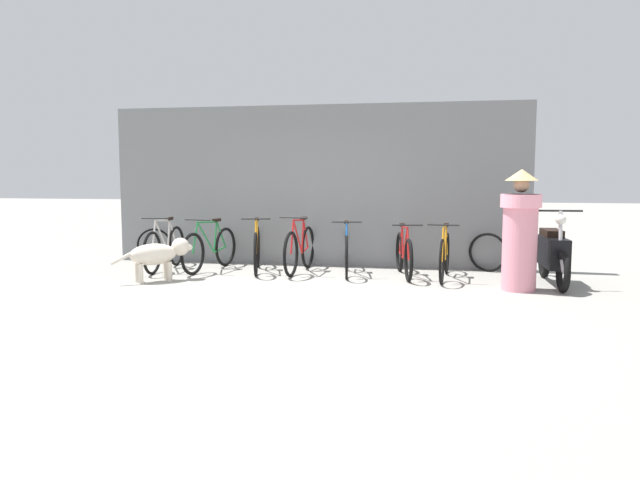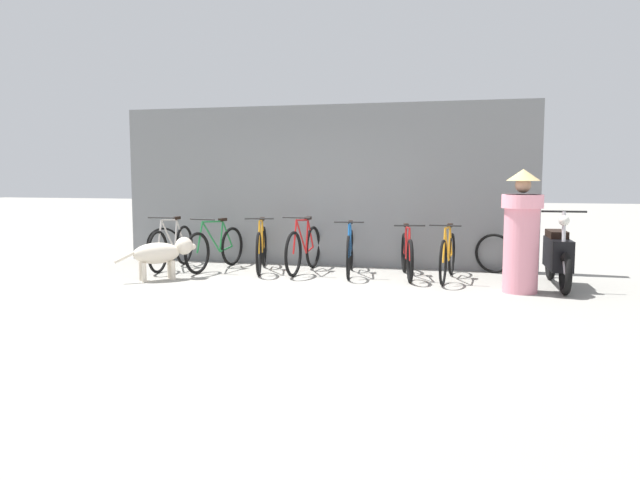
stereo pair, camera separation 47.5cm
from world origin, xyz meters
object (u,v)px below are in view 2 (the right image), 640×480
bicycle_1 (216,248)px  stray_dog (163,253)px  person_in_robes (522,231)px  spare_tire_left (494,253)px  motorcycle (558,256)px  bicycle_2 (261,249)px  bicycle_4 (350,252)px  bicycle_3 (304,249)px  bicycle_5 (407,255)px  bicycle_0 (172,247)px  bicycle_6 (448,256)px  spare_tire_right (164,244)px

bicycle_1 → stray_dog: size_ratio=1.78×
person_in_robes → spare_tire_left: (-0.30, 1.62, -0.51)m
motorcycle → stray_dog: motorcycle is taller
bicycle_2 → bicycle_4: size_ratio=0.99×
bicycle_3 → bicycle_5: bearing=90.3°
bicycle_1 → motorcycle: motorcycle is taller
bicycle_4 → stray_dog: 2.90m
bicycle_2 → bicycle_0: bearing=-99.6°
bicycle_2 → stray_dog: bicycle_2 is taller
bicycle_3 → spare_tire_left: (3.00, 0.65, -0.06)m
bicycle_0 → bicycle_1: 0.76m
bicycle_6 → spare_tire_right: 5.24m
bicycle_6 → person_in_robes: person_in_robes is taller
bicycle_5 → bicycle_6: 0.63m
bicycle_5 → bicycle_4: bearing=-105.5°
motorcycle → spare_tire_left: 1.36m
spare_tire_left → bicycle_3: bearing=-167.8°
person_in_robes → bicycle_0: bearing=-44.0°
bicycle_3 → bicycle_5: (1.68, -0.08, -0.03)m
bicycle_5 → bicycle_6: bearing=68.7°
bicycle_5 → person_in_robes: person_in_robes is taller
bicycle_0 → bicycle_3: bearing=91.8°
stray_dog → spare_tire_left: spare_tire_left is taller
motorcycle → person_in_robes: person_in_robes is taller
person_in_robes → bicycle_6: bearing=-73.8°
bicycle_5 → spare_tire_left: (1.32, 0.73, -0.02)m
bicycle_2 → person_in_robes: size_ratio=1.02×
bicycle_3 → bicycle_5: bicycle_3 is taller
motorcycle → spare_tire_left: (-0.84, 1.07, -0.13)m
bicycle_3 → bicycle_5: 1.69m
bicycle_6 → bicycle_2: bearing=-88.9°
bicycle_2 → bicycle_6: (3.02, -0.16, -0.01)m
spare_tire_left → bicycle_5: bearing=-150.9°
bicycle_6 → motorcycle: size_ratio=0.94×
bicycle_1 → person_in_robes: bearing=89.1°
bicycle_0 → stray_dog: bearing=18.2°
motorcycle → person_in_robes: size_ratio=1.10×
bicycle_1 → bicycle_3: (1.51, 0.09, 0.02)m
bicycle_0 → bicycle_5: bicycle_0 is taller
spare_tire_right → bicycle_4: bearing=-10.5°
bicycle_2 → bicycle_3: bearing=77.2°
bicycle_0 → bicycle_4: (3.03, 0.16, -0.01)m
bicycle_5 → motorcycle: 2.18m
bicycle_6 → stray_dog: size_ratio=1.77×
bicycle_1 → spare_tire_right: 1.55m
bicycle_2 → person_in_robes: (4.02, -0.94, 0.46)m
bicycle_0 → motorcycle: 6.11m
bicycle_1 → bicycle_4: bicycle_1 is taller
bicycle_1 → spare_tire_left: size_ratio=2.66×
bicycle_5 → bicycle_6: size_ratio=0.97×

